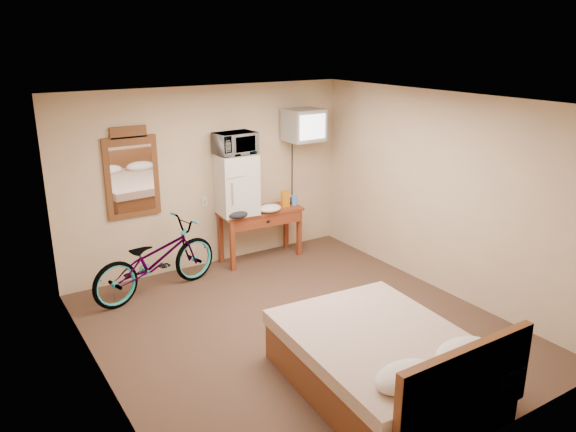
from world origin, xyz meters
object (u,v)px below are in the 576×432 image
object	(u,v)px
desk	(262,219)
bicycle	(156,259)
microwave	(235,143)
blue_cup	(294,200)
bed	(386,362)
wall_mirror	(132,174)
crt_television	(304,125)
mini_fridge	(236,184)

from	to	relation	value
desk	bicycle	xyz separation A→B (m)	(-1.68, -0.27, -0.16)
desk	microwave	size ratio (longest dim) A/B	2.29
blue_cup	desk	bearing A→B (deg)	176.53
microwave	desk	bearing A→B (deg)	-14.42
bicycle	bed	distance (m)	3.29
microwave	wall_mirror	bearing A→B (deg)	166.55
crt_television	mini_fridge	bearing A→B (deg)	177.71
crt_television	microwave	bearing A→B (deg)	177.70
blue_cup	mini_fridge	bearing A→B (deg)	174.08
microwave	bed	bearing A→B (deg)	-99.53
bicycle	bed	xyz separation A→B (m)	(1.04, -3.11, -0.16)
mini_fridge	bed	bearing A→B (deg)	-94.71
wall_mirror	bed	xyz separation A→B (m)	(1.09, -3.65, -1.15)
crt_television	blue_cup	bearing A→B (deg)	-165.37
wall_mirror	microwave	bearing A→B (deg)	-8.63
microwave	blue_cup	distance (m)	1.28
desk	blue_cup	xyz separation A→B (m)	(0.54, -0.03, 0.21)
crt_television	wall_mirror	world-z (taller)	crt_television
desk	blue_cup	bearing A→B (deg)	-3.47
crt_television	bicycle	bearing A→B (deg)	-173.18
desk	crt_television	world-z (taller)	crt_television
bicycle	desk	bearing A→B (deg)	-93.87
wall_mirror	bed	bearing A→B (deg)	-73.39
blue_cup	bicycle	bearing A→B (deg)	-173.86
bed	wall_mirror	bearing A→B (deg)	106.61
bicycle	bed	world-z (taller)	bicycle
crt_television	bicycle	world-z (taller)	crt_television
blue_cup	wall_mirror	bearing A→B (deg)	172.43
mini_fridge	microwave	size ratio (longest dim) A/B	1.56
microwave	blue_cup	xyz separation A→B (m)	(0.90, -0.09, -0.91)
mini_fridge	crt_television	world-z (taller)	crt_television
desk	blue_cup	size ratio (longest dim) A/B	8.38
microwave	bicycle	xyz separation A→B (m)	(-1.33, -0.33, -1.28)
wall_mirror	bed	distance (m)	3.98
desk	wall_mirror	distance (m)	1.94
blue_cup	crt_television	distance (m)	1.10
desk	blue_cup	world-z (taller)	blue_cup
crt_television	bed	xyz separation A→B (m)	(-1.37, -3.40, -1.61)
crt_television	bed	size ratio (longest dim) A/B	0.29
wall_mirror	bicycle	distance (m)	1.13
desk	wall_mirror	xyz separation A→B (m)	(-1.73, 0.27, 0.83)
mini_fridge	bed	world-z (taller)	mini_fridge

